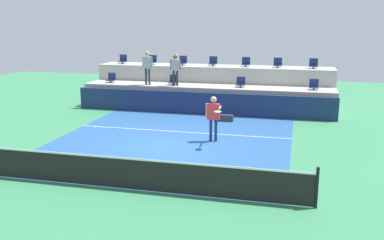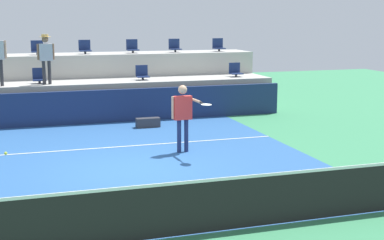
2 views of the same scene
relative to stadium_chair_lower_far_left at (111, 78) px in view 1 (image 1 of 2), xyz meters
The scene contains 23 objects.
ground_plane 9.09m from the stadium_chair_lower_far_left, 53.76° to the right, with size 40.00×40.00×0.00m, color #388456.
court_inner_paint 8.31m from the stadium_chair_lower_far_left, 49.62° to the right, with size 9.00×10.00×0.01m, color #285693.
court_service_line 7.32m from the stadium_chair_lower_far_left, 42.35° to the right, with size 9.00×0.06×0.00m, color white.
tennis_net 12.46m from the stadium_chair_lower_far_left, 64.73° to the right, with size 10.48×0.08×1.07m.
sponsor_backboard 5.52m from the stadium_chair_lower_far_left, 13.10° to the right, with size 13.00×0.16×1.10m, color navy.
seating_tier_lower 5.37m from the stadium_chair_lower_far_left, ahead, with size 13.00×1.80×1.25m, color #ADAAA3.
seating_tier_upper 5.64m from the stadium_chair_lower_far_left, 19.39° to the left, with size 13.00×1.80×2.10m, color #ADAAA3.
stadium_chair_lower_far_left is the anchor object (origin of this frame).
stadium_chair_lower_left 3.53m from the stadium_chair_lower_far_left, ahead, with size 0.44×0.40×0.52m.
stadium_chair_lower_right 7.09m from the stadium_chair_lower_far_left, ahead, with size 0.44×0.40×0.52m.
stadium_chair_lower_far_right 10.68m from the stadium_chair_lower_far_left, ahead, with size 0.44×0.40×0.52m.
stadium_chair_upper_far_left 1.99m from the stadium_chair_lower_far_left, 91.79° to the left, with size 0.44×0.40×0.52m.
stadium_chair_upper_left 2.66m from the stadium_chair_lower_far_left, 45.50° to the left, with size 0.44×0.40×0.52m.
stadium_chair_upper_mid_left 4.08m from the stadium_chair_lower_far_left, 26.80° to the left, with size 0.44×0.40×0.52m.
stadium_chair_upper_center 5.65m from the stadium_chair_lower_far_left, 18.78° to the left, with size 0.44×0.40×0.52m.
stadium_chair_upper_mid_right 7.38m from the stadium_chair_lower_far_left, 14.21° to the left, with size 0.44×0.40×0.52m.
stadium_chair_upper_right 9.03m from the stadium_chair_lower_far_left, 11.55° to the left, with size 0.44×0.40×0.52m.
stadium_chair_upper_far_right 10.83m from the stadium_chair_lower_far_left, ahead, with size 0.44×0.40×0.52m.
tennis_player 9.07m from the stadium_chair_lower_far_left, 40.80° to the right, with size 0.78×1.20×1.76m.
spectator_in_grey 2.43m from the stadium_chair_lower_far_left, ahead, with size 0.61×0.27×1.75m.
spectator_with_hat 3.86m from the stadium_chair_lower_far_left, ahead, with size 0.57×0.41×1.66m.
tennis_ball 7.68m from the stadium_chair_lower_far_left, 70.62° to the right, with size 0.07×0.07×0.07m.
equipment_bag 7.26m from the stadium_chair_lower_far_left, 19.82° to the right, with size 0.76×0.28×0.30m, color #333338.
Camera 1 is at (4.61, -14.35, 4.55)m, focal length 40.19 mm.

